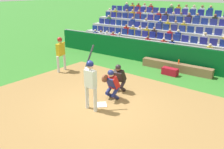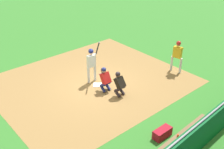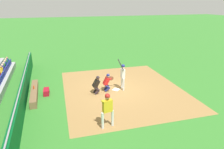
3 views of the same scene
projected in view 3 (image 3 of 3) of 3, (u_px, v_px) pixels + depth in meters
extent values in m
plane|color=#33792A|center=(116.00, 90.00, 14.36)|extent=(160.00, 160.00, 0.00)
cube|color=olive|center=(123.00, 89.00, 14.50)|extent=(9.88, 8.63, 0.01)
cube|color=white|center=(116.00, 89.00, 14.35)|extent=(0.62, 0.62, 0.02)
cylinder|color=silver|center=(122.00, 82.00, 14.50)|extent=(0.14, 0.14, 0.89)
cylinder|color=silver|center=(124.00, 84.00, 14.12)|extent=(0.14, 0.14, 0.89)
cube|color=silver|center=(123.00, 73.00, 14.05)|extent=(0.44, 0.25, 0.63)
sphere|color=#D99E88|center=(123.00, 67.00, 13.89)|extent=(0.23, 0.23, 0.23)
sphere|color=navy|center=(123.00, 66.00, 13.87)|extent=(0.26, 0.26, 0.26)
cylinder|color=silver|center=(123.00, 69.00, 13.90)|extent=(0.47, 0.17, 0.14)
cylinder|color=silver|center=(124.00, 70.00, 13.74)|extent=(0.18, 0.15, 0.13)
cylinder|color=#262528|center=(121.00, 65.00, 13.53)|extent=(0.16, 0.44, 0.80)
sphere|color=black|center=(123.00, 70.00, 13.68)|extent=(0.06, 0.06, 0.06)
cylinder|color=navy|center=(106.00, 88.00, 14.30)|extent=(0.16, 0.39, 0.34)
cylinder|color=navy|center=(106.00, 85.00, 14.23)|extent=(0.16, 0.39, 0.33)
cylinder|color=navy|center=(107.00, 90.00, 14.01)|extent=(0.16, 0.39, 0.34)
cylinder|color=navy|center=(107.00, 87.00, 13.94)|extent=(0.16, 0.39, 0.33)
cube|color=red|center=(106.00, 81.00, 13.96)|extent=(0.44, 0.48, 0.60)
cube|color=navy|center=(108.00, 81.00, 13.99)|extent=(0.39, 0.27, 0.43)
sphere|color=#D1AE8A|center=(108.00, 76.00, 13.87)|extent=(0.22, 0.22, 0.22)
cube|color=black|center=(108.00, 76.00, 13.87)|extent=(0.20, 0.13, 0.19)
sphere|color=navy|center=(108.00, 75.00, 13.85)|extent=(0.24, 0.24, 0.24)
cylinder|color=brown|center=(111.00, 78.00, 13.86)|extent=(0.08, 0.30, 0.30)
cylinder|color=red|center=(109.00, 80.00, 13.81)|extent=(0.14, 0.40, 0.22)
cylinder|color=#291F23|center=(96.00, 90.00, 13.88)|extent=(0.17, 0.39, 0.34)
cylinder|color=#291F23|center=(96.00, 87.00, 13.81)|extent=(0.17, 0.39, 0.33)
cylinder|color=#291F23|center=(97.00, 92.00, 13.60)|extent=(0.17, 0.39, 0.34)
cylinder|color=#291F23|center=(97.00, 89.00, 13.53)|extent=(0.17, 0.39, 0.33)
cube|color=black|center=(96.00, 84.00, 13.55)|extent=(0.46, 0.51, 0.60)
cube|color=#291F23|center=(98.00, 83.00, 13.59)|extent=(0.40, 0.30, 0.43)
sphere|color=brown|center=(98.00, 79.00, 13.48)|extent=(0.22, 0.22, 0.22)
cube|color=black|center=(98.00, 79.00, 13.48)|extent=(0.21, 0.15, 0.19)
sphere|color=#291F23|center=(98.00, 78.00, 13.46)|extent=(0.24, 0.24, 0.24)
cube|color=#05501E|center=(23.00, 93.00, 12.38)|extent=(16.45, 0.24, 1.28)
cylinder|color=gray|center=(22.00, 82.00, 12.15)|extent=(16.45, 0.07, 0.07)
cube|color=brown|center=(34.00, 93.00, 13.36)|extent=(3.83, 0.40, 0.44)
cylinder|color=#E04315|center=(34.00, 87.00, 13.36)|extent=(0.07, 0.07, 0.22)
cube|color=maroon|center=(46.00, 92.00, 13.59)|extent=(0.82, 0.40, 0.37)
cylinder|color=silver|center=(112.00, 118.00, 10.02)|extent=(0.15, 0.15, 0.88)
cylinder|color=silver|center=(103.00, 121.00, 9.79)|extent=(0.15, 0.15, 0.88)
cube|color=gold|center=(107.00, 106.00, 9.66)|extent=(0.29, 0.50, 0.62)
sphere|color=#A1734D|center=(107.00, 97.00, 9.50)|extent=(0.23, 0.23, 0.23)
sphere|color=#AF211D|center=(107.00, 96.00, 9.48)|extent=(0.25, 0.25, 0.25)
cylinder|color=gold|center=(106.00, 100.00, 9.55)|extent=(0.12, 0.50, 0.14)
cylinder|color=gold|center=(103.00, 101.00, 9.47)|extent=(0.13, 0.17, 0.13)
cube|color=navy|center=(10.00, 62.00, 18.62)|extent=(0.44, 0.10, 0.42)
cube|color=navy|center=(8.00, 62.00, 18.54)|extent=(0.32, 0.22, 0.52)
sphere|color=#A67160|center=(7.00, 58.00, 18.42)|extent=(0.19, 0.19, 0.19)
cube|color=navy|center=(9.00, 64.00, 18.10)|extent=(0.44, 0.10, 0.42)
cube|color=#2B7C41|center=(6.00, 63.00, 18.02)|extent=(0.32, 0.22, 0.52)
sphere|color=#D8B17F|center=(6.00, 59.00, 17.90)|extent=(0.19, 0.19, 0.19)
cube|color=navy|center=(8.00, 65.00, 17.58)|extent=(0.44, 0.10, 0.42)
cube|color=navy|center=(5.00, 65.00, 17.50)|extent=(0.32, 0.22, 0.52)
sphere|color=tan|center=(5.00, 61.00, 17.38)|extent=(0.19, 0.19, 0.19)
cube|color=navy|center=(7.00, 67.00, 17.06)|extent=(0.44, 0.10, 0.42)
cube|color=#2C7231|center=(4.00, 67.00, 16.98)|extent=(0.32, 0.22, 0.52)
sphere|color=beige|center=(3.00, 63.00, 16.86)|extent=(0.19, 0.19, 0.19)
cube|color=navy|center=(6.00, 69.00, 16.54)|extent=(0.44, 0.10, 0.42)
cube|color=navy|center=(3.00, 69.00, 16.46)|extent=(0.32, 0.22, 0.52)
sphere|color=beige|center=(2.00, 65.00, 16.34)|extent=(0.19, 0.19, 0.19)
cube|color=navy|center=(5.00, 72.00, 16.02)|extent=(0.44, 0.10, 0.42)
cube|color=gold|center=(2.00, 71.00, 15.94)|extent=(0.32, 0.22, 0.52)
sphere|color=tan|center=(1.00, 67.00, 15.82)|extent=(0.19, 0.19, 0.19)
cube|color=navy|center=(4.00, 74.00, 15.50)|extent=(0.44, 0.10, 0.42)
cube|color=navy|center=(3.00, 76.00, 14.98)|extent=(0.44, 0.10, 0.42)
cube|color=navy|center=(1.00, 79.00, 14.46)|extent=(0.44, 0.10, 0.42)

